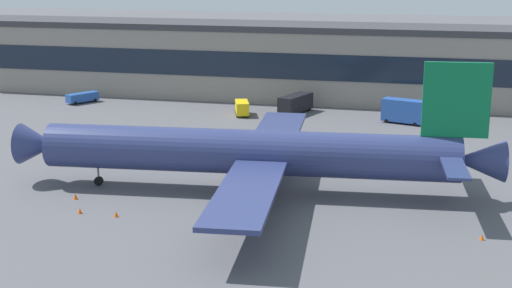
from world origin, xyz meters
TOP-DOWN VIEW (x-y plane):
  - ground_plane at (0.00, 0.00)m, footprint 600.00×600.00m
  - terminal_building at (0.00, 61.15)m, footprint 163.54×15.37m
  - airliner at (-3.71, -0.46)m, footprint 58.70×50.39m
  - crew_van at (-16.87, 42.72)m, footprint 3.76×5.63m
  - catering_truck at (11.59, 42.74)m, footprint 7.65×4.61m
  - belt_loader at (-50.27, 46.41)m, footprint 5.00×6.52m
  - fuel_truck at (-7.90, 46.69)m, footprint 5.35×8.85m
  - traffic_cone_0 at (-20.82, -12.54)m, footprint 0.51×0.51m
  - traffic_cone_1 at (-23.66, -8.10)m, footprint 0.55×0.55m
  - traffic_cone_2 at (-16.46, -12.60)m, footprint 0.51×0.51m
  - traffic_cone_3 at (22.10, -10.15)m, footprint 0.48×0.48m

SIDE VIEW (x-z plane):
  - ground_plane at x=0.00m, z-range 0.00..0.00m
  - traffic_cone_3 at x=22.10m, z-range 0.00..0.59m
  - traffic_cone_2 at x=-16.46m, z-range 0.00..0.64m
  - traffic_cone_0 at x=-20.82m, z-range 0.00..0.64m
  - traffic_cone_1 at x=-23.66m, z-range 0.00..0.69m
  - belt_loader at x=-50.27m, z-range 0.18..2.13m
  - crew_van at x=-16.87m, z-range 0.18..2.73m
  - fuel_truck at x=-7.90m, z-range 0.21..3.56m
  - catering_truck at x=11.59m, z-range 0.22..4.37m
  - airliner at x=-3.71m, z-range -3.15..13.10m
  - terminal_building at x=0.00m, z-range 0.02..14.96m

